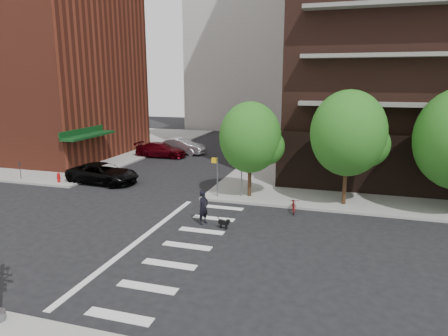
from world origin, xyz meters
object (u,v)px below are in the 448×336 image
object	(u,v)px
parked_car_silver	(182,146)
fire_hydrant	(59,177)
parked_car_maroon	(161,150)
parked_car_black	(103,173)
scooter	(294,205)
dog_walker	(203,207)

from	to	relation	value
parked_car_silver	fire_hydrant	bearing A→B (deg)	169.56
parked_car_maroon	parked_car_silver	bearing A→B (deg)	-32.43
parked_car_black	parked_car_silver	world-z (taller)	parked_car_silver
parked_car_black	parked_car_silver	distance (m)	13.02
parked_car_silver	parked_car_black	bearing A→B (deg)	-178.93
fire_hydrant	scooter	xyz separation A→B (m)	(17.68, -1.30, -0.12)
parked_car_maroon	parked_car_silver	world-z (taller)	parked_car_silver
parked_car_maroon	dog_walker	size ratio (longest dim) A/B	2.77
fire_hydrant	parked_car_maroon	bearing A→B (deg)	77.05
fire_hydrant	scooter	bearing A→B (deg)	-4.21
parked_car_black	parked_car_maroon	xyz separation A→B (m)	(-0.31, 10.66, -0.02)
parked_car_black	scooter	size ratio (longest dim) A/B	3.35
parked_car_silver	parked_car_maroon	bearing A→B (deg)	156.12
parked_car_silver	scooter	bearing A→B (deg)	-133.19
fire_hydrant	parked_car_maroon	distance (m)	12.17
parked_car_black	parked_car_maroon	size ratio (longest dim) A/B	1.07
scooter	parked_car_maroon	bearing A→B (deg)	129.55
parked_car_silver	scooter	size ratio (longest dim) A/B	3.00
scooter	dog_walker	size ratio (longest dim) A/B	0.89
dog_walker	parked_car_black	bearing A→B (deg)	82.74
parked_car_black	parked_car_maroon	world-z (taller)	parked_car_black
fire_hydrant	parked_car_black	bearing A→B (deg)	21.53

